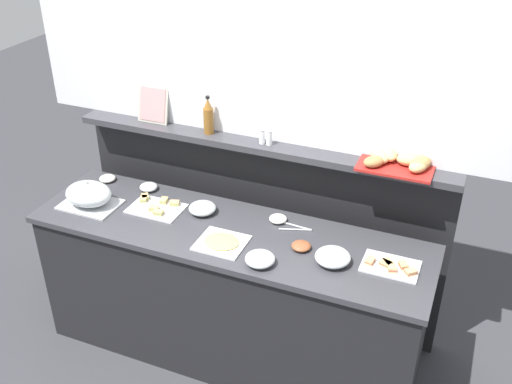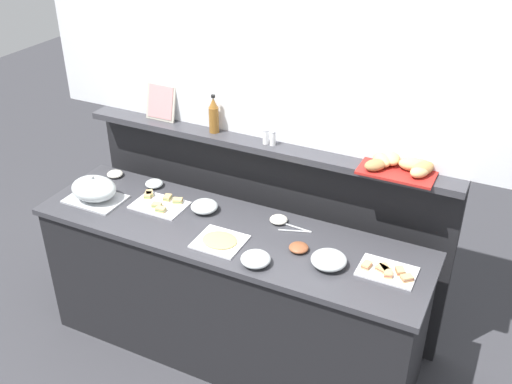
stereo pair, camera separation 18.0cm
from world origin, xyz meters
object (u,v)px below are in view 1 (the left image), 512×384
Objects in this scene: condiment_bowl_cream at (301,246)px; serving_tongs at (297,228)px; glass_bowl_medium at (333,257)px; framed_picture at (153,104)px; serving_cloche at (89,195)px; condiment_bowl_teal at (278,219)px; vinegar_bottle_amber at (208,117)px; glass_bowl_extra at (202,209)px; glass_bowl_large at (149,187)px; glass_bowl_small at (260,259)px; sandwich_platter_front at (156,207)px; condiment_bowl_red at (107,178)px; pepper_shaker at (269,138)px; salt_shaker at (262,137)px; bread_basket at (402,161)px; sandwich_platter_side at (391,266)px; cold_cuts_platter at (222,242)px.

serving_tongs is (-0.09, 0.17, -0.01)m from condiment_bowl_cream.
framed_picture is (-1.33, 0.52, 0.44)m from glass_bowl_medium.
serving_cloche is 3.32× the size of condiment_bowl_teal.
serving_cloche is at bearing -138.38° from vinegar_bottle_amber.
vinegar_bottle_amber reaches higher than serving_tongs.
serving_cloche is 0.68m from glass_bowl_extra.
glass_bowl_medium is 0.36m from serving_tongs.
glass_bowl_small is (0.93, -0.44, 0.01)m from glass_bowl_large.
serving_cloche is at bearing -177.31° from condiment_bowl_cream.
condiment_bowl_teal is (0.71, 0.14, 0.01)m from sandwich_platter_front.
pepper_shaker is at bearing 10.53° from condiment_bowl_red.
salt_shaker is at bearing -1.68° from vinegar_bottle_amber.
pepper_shaker is (0.57, 0.36, 0.39)m from sandwich_platter_front.
framed_picture is at bearing 177.03° from salt_shaker.
bread_basket is 1.55m from framed_picture.
serving_cloche is 1.12m from pepper_shaker.
serving_tongs is 0.54m from pepper_shaker.
serving_tongs is (-0.56, 0.16, -0.01)m from sandwich_platter_side.
vinegar_bottle_amber is at bearing 107.26° from glass_bowl_extra.
salt_shaker reaches higher than glass_bowl_medium.
vinegar_bottle_amber is at bearing 158.40° from serving_tongs.
sandwich_platter_front is at bearing -115.29° from vinegar_bottle_amber.
salt_shaker is at bearing 141.17° from serving_tongs.
pepper_shaker reaches higher than condiment_bowl_teal.
bread_basket is (1.05, 0.31, 0.37)m from glass_bowl_extra.
condiment_bowl_cream is at bearing -132.99° from bread_basket.
glass_bowl_extra reaches higher than sandwich_platter_front.
cold_cuts_platter is 0.67m from pepper_shaker.
serving_tongs is 2.15× the size of pepper_shaker.
condiment_bowl_red is at bearing -136.80° from framed_picture.
sandwich_platter_front is 0.73m from condiment_bowl_teal.
salt_shaker is at bearing 133.08° from condiment_bowl_cream.
condiment_bowl_cream is 0.56× the size of serving_tongs.
condiment_bowl_red is 0.26× the size of bread_basket.
glass_bowl_medium is 1.80× the size of condiment_bowl_teal.
glass_bowl_large is 0.87m from condiment_bowl_teal.
vinegar_bottle_amber reaches higher than sandwich_platter_front.
condiment_bowl_cream is (0.41, 0.12, 0.01)m from cold_cuts_platter.
salt_shaker is (-0.24, 0.63, 0.38)m from glass_bowl_small.
glass_bowl_medium is at bearing -41.58° from pepper_shaker.
framed_picture reaches higher than serving_tongs.
glass_bowl_large is 1.27× the size of pepper_shaker.
glass_bowl_medium is (1.49, 0.01, -0.04)m from serving_cloche.
pepper_shaker reaches higher than sandwich_platter_side.
glass_bowl_small is (-0.63, -0.22, 0.02)m from sandwich_platter_side.
glass_bowl_small reaches higher than glass_bowl_large.
glass_bowl_extra is 1.56× the size of condiment_bowl_teal.
serving_cloche is (-0.89, 0.06, 0.06)m from cold_cuts_platter.
glass_bowl_extra reaches higher than condiment_bowl_cream.
glass_bowl_small is 0.76m from pepper_shaker.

